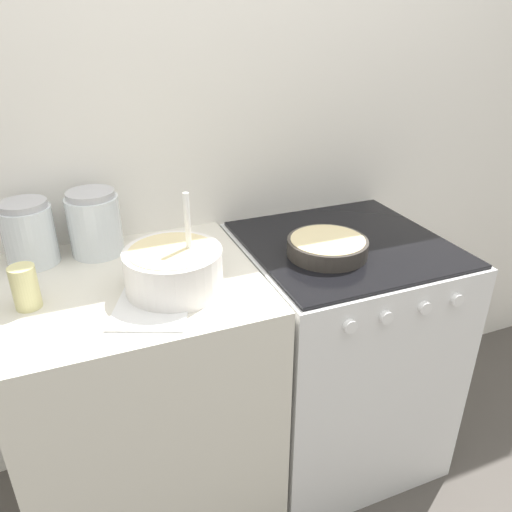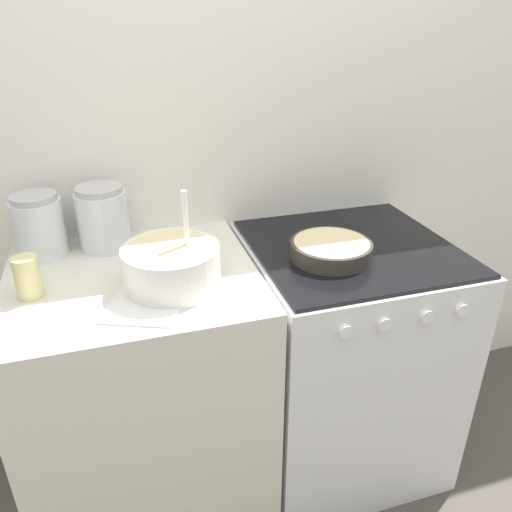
% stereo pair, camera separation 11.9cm
% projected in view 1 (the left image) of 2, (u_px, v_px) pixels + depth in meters
% --- Properties ---
extents(wall_back, '(4.48, 0.05, 2.40)m').
position_uv_depth(wall_back, '(211.00, 145.00, 1.76)').
color(wall_back, white).
rests_on(wall_back, ground_plane).
extents(countertop_cabinet, '(0.74, 0.67, 0.92)m').
position_uv_depth(countertop_cabinet, '(146.00, 401.00, 1.66)').
color(countertop_cabinet, silver).
rests_on(countertop_cabinet, ground_plane).
extents(stove, '(0.69, 0.69, 0.92)m').
position_uv_depth(stove, '(336.00, 351.00, 1.91)').
color(stove, silver).
rests_on(stove, ground_plane).
extents(mixing_bowl, '(0.27, 0.27, 0.28)m').
position_uv_depth(mixing_bowl, '(174.00, 267.00, 1.38)').
color(mixing_bowl, white).
rests_on(mixing_bowl, countertop_cabinet).
extents(baking_pan, '(0.26, 0.26, 0.06)m').
position_uv_depth(baking_pan, '(327.00, 246.00, 1.60)').
color(baking_pan, '#38332D').
rests_on(baking_pan, stove).
extents(storage_jar_left, '(0.16, 0.16, 0.20)m').
position_uv_depth(storage_jar_left, '(30.00, 237.00, 1.53)').
color(storage_jar_left, silver).
rests_on(storage_jar_left, countertop_cabinet).
extents(storage_jar_middle, '(0.16, 0.16, 0.21)m').
position_uv_depth(storage_jar_middle, '(95.00, 227.00, 1.59)').
color(storage_jar_middle, silver).
rests_on(storage_jar_middle, countertop_cabinet).
extents(tin_can, '(0.07, 0.07, 0.12)m').
position_uv_depth(tin_can, '(25.00, 287.00, 1.31)').
color(tin_can, beige).
rests_on(tin_can, countertop_cabinet).
extents(recipe_page, '(0.29, 0.34, 0.01)m').
position_uv_depth(recipe_page, '(155.00, 301.00, 1.35)').
color(recipe_page, white).
rests_on(recipe_page, countertop_cabinet).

